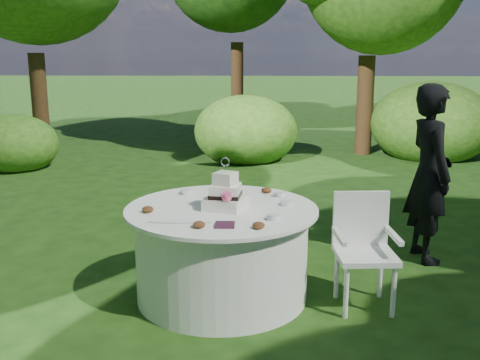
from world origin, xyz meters
name	(u,v)px	position (x,y,z in m)	size (l,w,h in m)	color
ground	(222,296)	(0.00, 0.00, 0.00)	(80.00, 80.00, 0.00)	#17360E
napkins	(225,225)	(0.06, -0.48, 0.78)	(0.14, 0.14, 0.02)	#411B2F
feather_plume	(179,222)	(-0.28, -0.41, 0.78)	(0.48, 0.07, 0.01)	silver
guest	(429,174)	(1.93, 0.94, 0.86)	(0.62, 0.41, 1.71)	black
table	(222,252)	(0.00, 0.00, 0.39)	(1.56, 1.56, 0.77)	silver
cake	(226,195)	(0.04, -0.04, 0.88)	(0.37, 0.37, 0.42)	silver
chair	(363,242)	(1.14, -0.08, 0.52)	(0.49, 0.48, 0.91)	white
votives	(255,201)	(0.27, 0.14, 0.79)	(0.97, 0.84, 0.04)	silver
petal_cups	(219,211)	(-0.01, -0.18, 0.79)	(1.03, 1.11, 0.05)	#562D16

